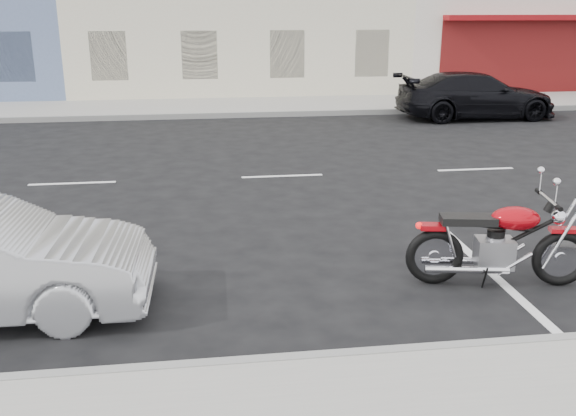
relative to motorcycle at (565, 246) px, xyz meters
name	(u,v)px	position (x,y,z in m)	size (l,w,h in m)	color
ground	(381,173)	(-0.66, 5.56, -0.50)	(120.00, 120.00, 0.00)	black
sidewalk_far	(154,108)	(-5.66, 14.26, -0.42)	(80.00, 3.40, 0.15)	gray
curb_near	(43,381)	(-5.66, -1.44, -0.42)	(80.00, 0.12, 0.16)	gray
curb_far	(151,117)	(-5.66, 12.56, -0.42)	(80.00, 0.12, 0.16)	gray
motorcycle	(565,246)	(0.00, 0.00, 0.00)	(2.17, 0.78, 1.10)	black
car_far	(476,95)	(3.86, 11.51, 0.17)	(1.89, 4.65, 1.35)	black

